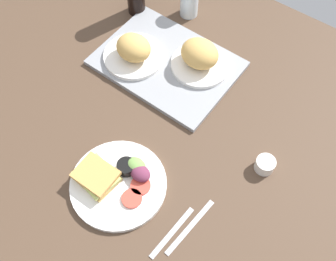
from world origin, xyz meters
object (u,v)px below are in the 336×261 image
(plate_with_salad, at_px, (117,180))
(bread_plate_far, at_px, (200,57))
(bread_plate_near, at_px, (134,51))
(drinking_glass, at_px, (189,0))
(espresso_cup, at_px, (265,165))
(knife, at_px, (190,227))
(fork, at_px, (172,232))
(serving_tray, at_px, (167,63))

(plate_with_salad, bearing_deg, bread_plate_far, 95.42)
(bread_plate_near, height_order, plate_with_salad, bread_plate_near)
(drinking_glass, height_order, espresso_cup, drinking_glass)
(bread_plate_far, height_order, espresso_cup, bread_plate_far)
(plate_with_salad, bearing_deg, knife, 3.82)
(bread_plate_near, height_order, espresso_cup, bread_plate_near)
(fork, bearing_deg, plate_with_salad, 87.26)
(serving_tray, height_order, fork, serving_tray)
(bread_plate_far, relative_size, drinking_glass, 1.53)
(plate_with_salad, distance_m, knife, 0.24)
(espresso_cup, height_order, knife, espresso_cup)
(serving_tray, bearing_deg, drinking_glass, 107.90)
(serving_tray, bearing_deg, bread_plate_near, -151.65)
(serving_tray, relative_size, espresso_cup, 8.04)
(bread_plate_near, height_order, bread_plate_far, bread_plate_far)
(bread_plate_near, bearing_deg, knife, -37.23)
(serving_tray, bearing_deg, espresso_cup, -17.79)
(espresso_cup, relative_size, knife, 0.29)
(serving_tray, distance_m, espresso_cup, 0.47)
(bread_plate_far, height_order, drinking_glass, drinking_glass)
(espresso_cup, bearing_deg, drinking_glass, 143.72)
(bread_plate_near, xyz_separation_m, bread_plate_far, (0.19, 0.10, 0.00))
(drinking_glass, bearing_deg, bread_plate_far, -48.00)
(bread_plate_near, bearing_deg, espresso_cup, -9.61)
(bread_plate_near, distance_m, knife, 0.60)
(drinking_glass, relative_size, fork, 0.75)
(bread_plate_near, xyz_separation_m, espresso_cup, (0.55, -0.09, -0.03))
(drinking_glass, xyz_separation_m, espresso_cup, (0.53, -0.39, -0.04))
(plate_with_salad, height_order, knife, plate_with_salad)
(knife, bearing_deg, plate_with_salad, 99.12)
(bread_plate_far, distance_m, plate_with_salad, 0.48)
(fork, height_order, knife, same)
(drinking_glass, bearing_deg, plate_with_salad, -71.86)
(fork, bearing_deg, espresso_cup, -14.51)
(serving_tray, distance_m, bread_plate_far, 0.12)
(bread_plate_far, xyz_separation_m, fork, (0.25, -0.50, -0.06))
(serving_tray, height_order, bread_plate_far, bread_plate_far)
(drinking_glass, xyz_separation_m, fork, (0.43, -0.70, -0.06))
(bread_plate_far, distance_m, espresso_cup, 0.41)
(serving_tray, xyz_separation_m, plate_with_salad, (0.14, -0.43, 0.01))
(plate_with_salad, bearing_deg, espresso_cup, 42.52)
(plate_with_salad, bearing_deg, bread_plate_near, 122.29)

